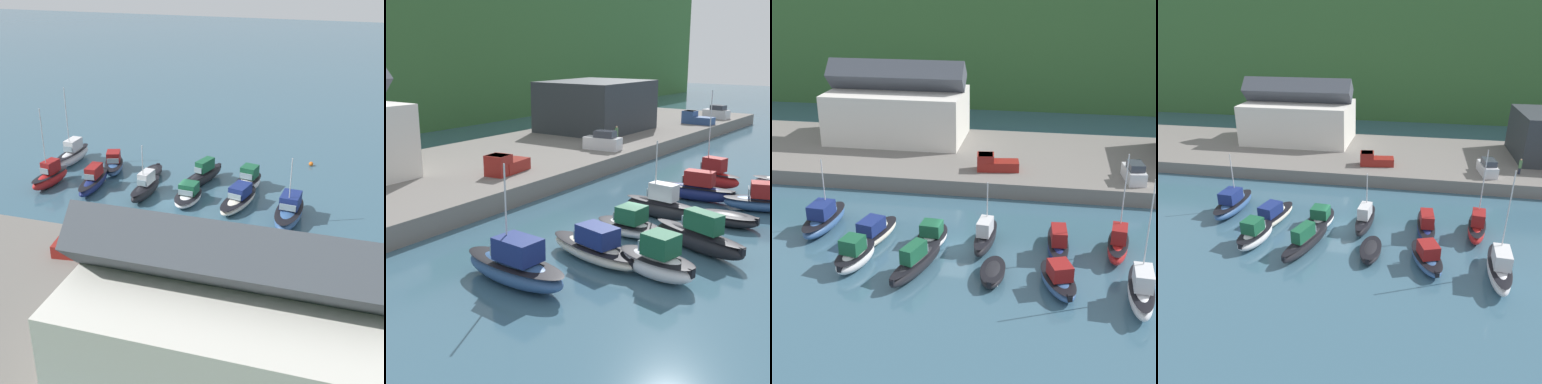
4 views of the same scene
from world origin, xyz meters
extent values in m
plane|color=#385B70|center=(0.00, 0.00, 0.00)|extent=(320.00, 320.00, 0.00)
cube|color=slate|center=(0.00, 21.49, 0.86)|extent=(121.43, 20.43, 1.71)
cube|color=#2D3338|center=(29.20, 23.54, 5.11)|extent=(14.12, 11.76, 6.80)
cube|color=slate|center=(29.20, 17.72, 5.11)|extent=(13.41, 0.10, 4.08)
ellipsoid|color=#33568E|center=(-12.78, 1.38, 0.76)|extent=(2.91, 7.24, 1.52)
ellipsoid|color=black|center=(-12.78, 1.38, 1.29)|extent=(3.02, 7.39, 0.12)
cube|color=navy|center=(-12.80, 1.03, 2.16)|extent=(1.97, 2.61, 1.28)
cube|color=#8CA5B2|center=(-12.70, 2.41, 1.97)|extent=(1.61, 0.22, 0.64)
cylinder|color=silver|center=(-12.74, 1.91, 4.19)|extent=(0.10, 0.10, 5.35)
ellipsoid|color=white|center=(-7.31, -0.33, 0.57)|extent=(3.75, 7.35, 1.15)
ellipsoid|color=black|center=(-7.31, -0.33, 0.98)|extent=(3.86, 7.50, 0.12)
cube|color=navy|center=(-7.39, -0.67, 1.74)|extent=(2.16, 2.77, 1.19)
cube|color=#8CA5B2|center=(-7.07, 0.67, 1.56)|extent=(1.45, 0.44, 0.59)
cube|color=black|center=(-8.09, -3.58, 0.80)|extent=(0.42, 0.36, 0.56)
ellipsoid|color=white|center=(-1.99, 0.23, 0.51)|extent=(2.72, 5.03, 1.02)
ellipsoid|color=black|center=(-1.99, 0.23, 0.87)|extent=(2.82, 5.14, 0.12)
cube|color=#195638|center=(-2.00, -0.01, 1.60)|extent=(1.90, 1.83, 1.16)
cube|color=#8CA5B2|center=(-1.93, 0.99, 1.43)|extent=(1.61, 0.21, 0.58)
cube|color=black|center=(-2.15, -2.08, 0.72)|extent=(0.38, 0.30, 0.56)
ellipsoid|color=black|center=(2.85, 0.22, 0.77)|extent=(2.10, 6.16, 1.54)
ellipsoid|color=black|center=(2.85, 0.22, 1.31)|extent=(2.17, 6.29, 0.12)
cube|color=silver|center=(2.82, -0.08, 2.19)|extent=(1.33, 2.22, 1.29)
cube|color=#8CA5B2|center=(2.94, 1.12, 1.99)|extent=(1.02, 0.20, 0.64)
cylinder|color=silver|center=(2.90, 0.67, 3.81)|extent=(0.10, 0.10, 4.53)
ellipsoid|color=navy|center=(9.18, 0.00, 0.71)|extent=(2.12, 7.10, 1.41)
ellipsoid|color=black|center=(9.18, 0.00, 1.20)|extent=(2.20, 7.25, 0.12)
cube|color=maroon|center=(9.20, -0.35, 2.04)|extent=(1.41, 2.53, 1.25)
cube|color=#8CA5B2|center=(9.12, 1.02, 1.85)|extent=(1.14, 0.17, 0.63)
cube|color=black|center=(9.40, -3.33, 0.99)|extent=(0.38, 0.30, 0.56)
ellipsoid|color=red|center=(14.29, 0.58, 0.81)|extent=(2.49, 5.96, 1.62)
ellipsoid|color=black|center=(14.29, 0.58, 1.38)|extent=(2.57, 6.08, 0.12)
cube|color=maroon|center=(14.25, 0.29, 2.28)|extent=(1.53, 2.18, 1.31)
cube|color=#8CA5B2|center=(14.42, 1.44, 2.08)|extent=(1.13, 0.26, 0.65)
cylinder|color=silver|center=(14.36, 1.01, 5.38)|extent=(0.10, 0.10, 7.52)
ellipsoid|color=white|center=(-7.44, -4.78, 0.75)|extent=(3.07, 5.37, 1.50)
ellipsoid|color=black|center=(-7.44, -4.78, 1.27)|extent=(3.18, 5.49, 0.12)
cube|color=#195638|center=(-7.49, -5.03, 2.13)|extent=(1.92, 2.04, 1.27)
cube|color=#8CA5B2|center=(-7.29, -4.01, 1.94)|extent=(1.45, 0.37, 0.64)
cube|color=black|center=(-7.89, -7.14, 1.05)|extent=(0.41, 0.34, 0.56)
ellipsoid|color=black|center=(-2.13, -5.09, 0.75)|extent=(3.61, 7.30, 1.50)
ellipsoid|color=black|center=(-2.13, -5.09, 1.28)|extent=(3.71, 7.46, 0.12)
cube|color=#195638|center=(-2.24, -5.43, 2.14)|extent=(1.80, 2.73, 1.28)
cube|color=#8CA5B2|center=(-1.79, -4.09, 1.95)|extent=(0.93, 0.39, 0.64)
cube|color=black|center=(-3.21, -8.35, 1.05)|extent=(0.43, 0.38, 0.56)
ellipsoid|color=black|center=(4.09, -4.94, 0.52)|extent=(1.98, 4.37, 1.04)
ellipsoid|color=black|center=(4.09, -4.94, 0.88)|extent=(2.06, 4.46, 0.12)
cube|color=black|center=(4.06, -7.00, 0.73)|extent=(0.36, 0.29, 0.56)
ellipsoid|color=#33568E|center=(9.22, -5.51, 0.60)|extent=(3.79, 5.86, 1.20)
ellipsoid|color=black|center=(9.22, -5.51, 1.02)|extent=(3.90, 5.99, 0.12)
cube|color=maroon|center=(9.31, -5.77, 1.80)|extent=(2.11, 2.33, 1.20)
cube|color=#8CA5B2|center=(8.94, -4.72, 1.62)|extent=(1.36, 0.56, 0.60)
cube|color=silver|center=(17.17, 14.73, 2.41)|extent=(2.30, 4.39, 1.40)
cube|color=#333842|center=(17.20, 14.42, 3.49)|extent=(1.80, 2.48, 0.76)
cube|color=silver|center=(51.42, 14.57, 2.41)|extent=(2.36, 4.41, 1.40)
cube|color=#333842|center=(51.38, 14.26, 3.49)|extent=(1.83, 2.50, 0.76)
cube|color=#2D4C84|center=(43.33, 13.67, 2.26)|extent=(2.11, 3.57, 1.10)
cube|color=#2D4C84|center=(43.40, 15.70, 2.66)|extent=(1.96, 1.95, 1.90)
cube|color=#2D333D|center=(43.40, 15.70, 3.36)|extent=(1.85, 1.67, 0.50)
cube|color=maroon|center=(2.87, 15.67, 2.26)|extent=(3.73, 2.43, 1.10)
cube|color=maroon|center=(0.87, 15.41, 2.66)|extent=(2.11, 2.12, 1.90)
cube|color=#2D333D|center=(0.87, 15.41, 3.36)|extent=(1.83, 1.99, 0.50)
cylinder|color=#232838|center=(21.42, 15.47, 2.14)|extent=(0.32, 0.32, 0.85)
cylinder|color=#4C7A4C|center=(21.42, 15.47, 3.09)|extent=(0.40, 0.40, 1.05)
sphere|color=tan|center=(21.42, 15.47, 3.73)|extent=(0.24, 0.24, 0.24)
camera|label=1|loc=(-17.32, 49.06, 24.84)|focal=50.00mm
camera|label=2|loc=(-33.44, -17.60, 12.88)|focal=50.00mm
camera|label=3|loc=(7.88, -41.71, 22.98)|focal=50.00mm
camera|label=4|loc=(7.55, -34.68, 19.79)|focal=35.00mm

